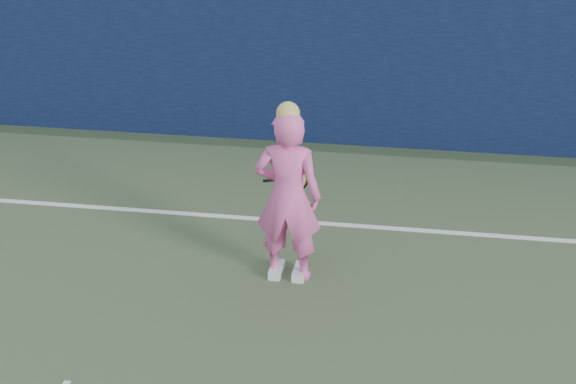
# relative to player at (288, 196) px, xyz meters

# --- Properties ---
(backstop_wall) EXTENTS (24.00, 0.40, 2.50)m
(backstop_wall) POSITION_rel_player_xyz_m (-1.58, 3.61, 0.35)
(backstop_wall) COLOR #0B1134
(backstop_wall) RESTS_ON ground
(player) EXTENTS (0.67, 0.45, 1.87)m
(player) POSITION_rel_player_xyz_m (0.00, 0.00, 0.00)
(player) COLOR pink
(player) RESTS_ON ground
(racket) EXTENTS (0.49, 0.15, 0.27)m
(racket) POSITION_rel_player_xyz_m (-0.01, 0.41, -0.01)
(racket) COLOR black
(racket) RESTS_ON ground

